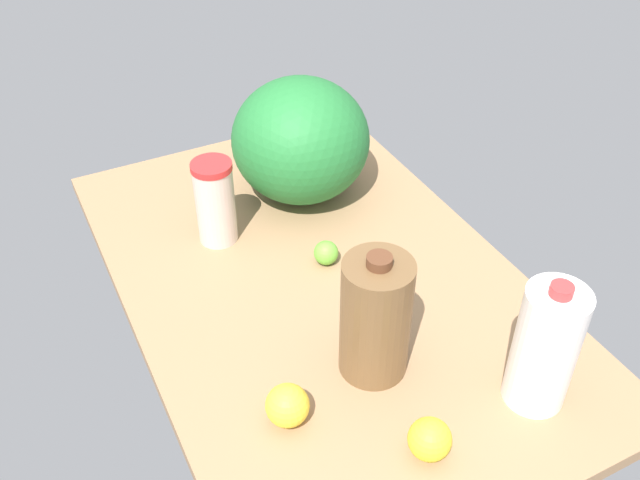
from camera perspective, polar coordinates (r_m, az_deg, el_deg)
name	(u,v)px	position (r cm, az deg, el deg)	size (l,w,h in cm)	color
countertop	(320,284)	(146.96, 0.00, -3.50)	(120.00, 76.00, 3.00)	#95704D
chocolate_milk_jug	(375,318)	(121.16, 4.46, -6.22)	(12.13, 12.13, 25.31)	brown
watermelon	(301,140)	(162.62, -1.56, 7.98)	(31.34, 31.34, 28.41)	#226F31
tumbler_cup	(215,202)	(151.95, -8.39, 3.03)	(8.64, 8.64, 19.21)	beige
milk_jug	(545,348)	(121.69, 17.57, -8.20)	(10.43, 10.43, 25.27)	white
lemon_beside_bowl	(287,405)	(119.14, -2.62, -13.08)	(7.34, 7.34, 7.34)	yellow
lime_by_jug	(326,253)	(148.07, 0.49, -1.03)	(5.17, 5.17, 5.17)	#65B736
lemon_far_back	(430,439)	(116.54, 8.77, -15.48)	(7.03, 7.03, 7.03)	yellow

